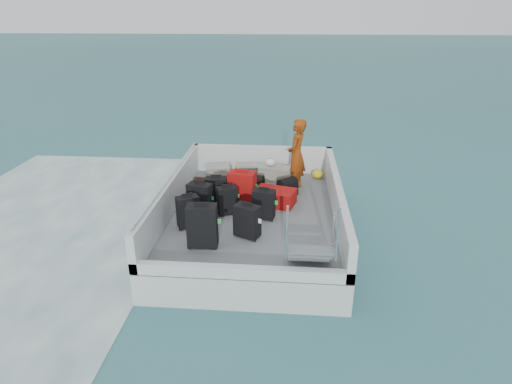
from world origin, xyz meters
TOP-DOWN VIEW (x-y plane):
  - ground at (0.00, 0.00)m, footprint 160.00×160.00m
  - wake_foam at (-4.80, 0.00)m, footprint 10.00×10.00m
  - ferry_hull at (0.00, 0.00)m, footprint 3.60×5.00m
  - deck at (0.00, 0.00)m, footprint 3.30×4.70m
  - deck_fittings at (0.35, -0.32)m, footprint 3.60×5.00m
  - suitcase_0 at (-1.20, -0.80)m, footprint 0.48×0.41m
  - suitcase_1 at (-1.07, -0.30)m, footprint 0.53×0.39m
  - suitcase_2 at (-0.81, 0.22)m, footprint 0.47×0.30m
  - suitcase_3 at (-0.78, -1.51)m, footprint 0.55×0.34m
  - suitcase_4 at (-0.54, -0.16)m, footprint 0.47×0.39m
  - suitcase_5 at (-0.27, 0.28)m, footprint 0.61×0.43m
  - suitcase_6 at (-0.02, -1.09)m, footprint 0.54×0.45m
  - suitcase_7 at (0.24, -0.30)m, footprint 0.48×0.33m
  - suitcase_8 at (0.44, 0.42)m, footprint 0.97×0.77m
  - duffel_0 at (-1.14, 0.79)m, footprint 0.62×0.39m
  - duffel_1 at (-0.07, 1.07)m, footprint 0.49×0.40m
  - duffel_2 at (0.70, 0.93)m, footprint 0.51×0.49m
  - crate_0 at (-1.05, 1.77)m, footprint 0.62×0.50m
  - crate_1 at (-0.31, 1.90)m, footprint 0.60×0.47m
  - crate_2 at (0.26, 1.89)m, footprint 0.58×0.43m
  - crate_3 at (0.74, 1.78)m, footprint 0.59×0.44m
  - yellow_bag at (1.45, 2.05)m, footprint 0.28×0.26m
  - white_bag at (0.26, 1.89)m, footprint 0.24×0.24m
  - passenger at (0.89, 1.30)m, footprint 0.57×0.71m

SIDE VIEW (x-z plane):
  - ground at x=0.00m, z-range 0.00..0.00m
  - wake_foam at x=-4.80m, z-range 0.00..0.00m
  - ferry_hull at x=0.00m, z-range 0.00..0.60m
  - deck at x=0.00m, z-range 0.60..0.62m
  - yellow_bag at x=1.45m, z-range 0.62..0.84m
  - duffel_0 at x=-1.14m, z-range 0.62..0.94m
  - duffel_1 at x=-0.07m, z-range 0.62..0.94m
  - duffel_2 at x=0.70m, z-range 0.62..0.94m
  - crate_3 at x=0.74m, z-range 0.62..0.95m
  - crate_1 at x=-0.31m, z-range 0.62..0.95m
  - crate_0 at x=-1.05m, z-range 0.62..0.95m
  - crate_2 at x=0.26m, z-range 0.62..0.95m
  - suitcase_8 at x=0.44m, z-range 0.62..0.96m
  - suitcase_4 at x=-0.54m, z-range 0.62..1.22m
  - suitcase_7 at x=0.24m, z-range 0.62..1.24m
  - suitcase_6 at x=-0.02m, z-range 0.62..1.26m
  - suitcase_2 at x=-0.81m, z-range 0.62..1.27m
  - suitcase_0 at x=-1.20m, z-range 0.62..1.27m
  - suitcase_1 at x=-1.07m, z-range 0.62..1.34m
  - deck_fittings at x=0.35m, z-range 0.54..1.44m
  - suitcase_5 at x=-0.27m, z-range 0.62..1.39m
  - suitcase_3 at x=-0.78m, z-range 0.62..1.42m
  - white_bag at x=0.26m, z-range 0.95..1.13m
  - passenger at x=0.89m, z-range 0.62..2.31m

